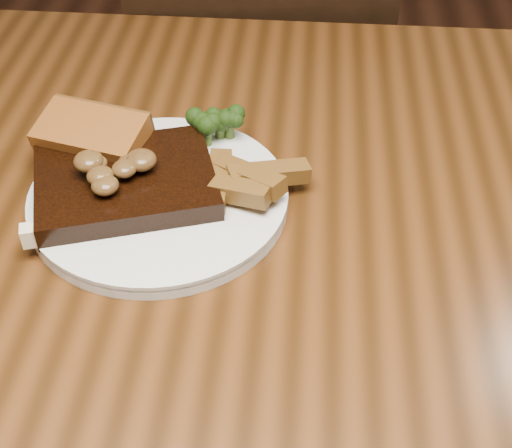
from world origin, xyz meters
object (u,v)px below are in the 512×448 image
(steak, at_px, (126,183))
(dining_table, at_px, (248,314))
(chair_far, at_px, (260,140))
(potato_wedges, at_px, (231,180))
(garlic_bread, at_px, (94,149))
(plate, at_px, (159,199))

(steak, bearing_deg, dining_table, -41.38)
(dining_table, bearing_deg, steak, 156.06)
(dining_table, distance_m, chair_far, 0.63)
(dining_table, height_order, steak, steak)
(potato_wedges, bearing_deg, garlic_bread, 165.11)
(chair_far, xyz_separation_m, garlic_bread, (-0.13, -0.48, 0.33))
(plate, relative_size, steak, 1.49)
(plate, height_order, potato_wedges, potato_wedges)
(potato_wedges, bearing_deg, dining_table, -71.98)
(dining_table, bearing_deg, chair_far, 93.20)
(dining_table, distance_m, plate, 0.15)
(dining_table, distance_m, garlic_bread, 0.23)
(chair_far, relative_size, garlic_bread, 7.61)
(chair_far, bearing_deg, dining_table, 89.37)
(steak, xyz_separation_m, garlic_bread, (-0.04, 0.05, -0.00))
(steak, bearing_deg, plate, -16.35)
(plate, distance_m, steak, 0.04)
(chair_far, xyz_separation_m, potato_wedges, (0.01, -0.52, 0.33))
(steak, distance_m, garlic_bread, 0.07)
(garlic_bread, bearing_deg, dining_table, -18.65)
(steak, bearing_deg, chair_far, 63.02)
(chair_far, relative_size, plate, 3.25)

